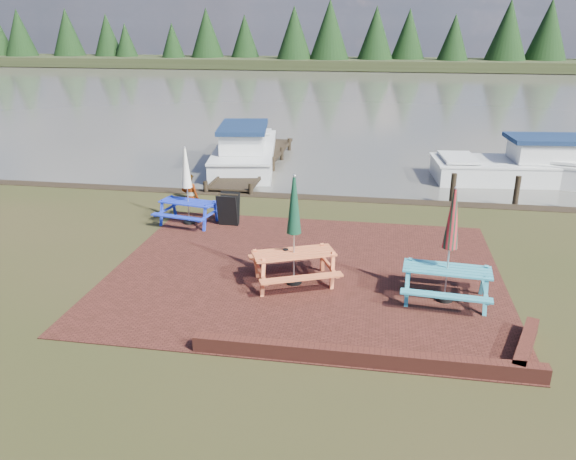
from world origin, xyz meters
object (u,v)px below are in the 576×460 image
at_px(picnic_table_teal, 448,263).
at_px(chalkboard, 229,209).
at_px(jetty, 255,162).
at_px(person, 189,174).
at_px(boat_jetty, 245,152).
at_px(picnic_table_blue, 188,198).
at_px(boat_near, 532,167).
at_px(picnic_table_red, 294,248).

xyz_separation_m(picnic_table_teal, chalkboard, (-5.71, 3.82, -0.38)).
relative_size(jetty, person, 5.33).
height_order(picnic_table_teal, boat_jetty, picnic_table_teal).
distance_m(picnic_table_blue, person, 2.53).
xyz_separation_m(picnic_table_blue, boat_near, (11.08, 7.28, -0.42)).
height_order(chalkboard, person, person).
height_order(picnic_table_blue, chalkboard, picnic_table_blue).
relative_size(picnic_table_blue, boat_jetty, 0.31).
bearing_deg(picnic_table_teal, person, 146.37).
height_order(boat_jetty, person, person).
relative_size(picnic_table_teal, picnic_table_blue, 1.10).
xyz_separation_m(picnic_table_teal, picnic_table_blue, (-6.89, 3.75, -0.08)).
distance_m(picnic_table_red, boat_jetty, 12.01).
distance_m(jetty, boat_jetty, 0.76).
distance_m(picnic_table_teal, jetty, 13.02).
bearing_deg(jetty, picnic_table_red, -73.03).
height_order(picnic_table_blue, person, picnic_table_blue).
relative_size(picnic_table_red, picnic_table_blue, 1.11).
relative_size(jetty, boat_jetty, 1.25).
bearing_deg(picnic_table_red, jetty, 83.89).
distance_m(picnic_table_teal, picnic_table_blue, 7.84).
distance_m(picnic_table_red, boat_near, 13.07).
bearing_deg(boat_near, jetty, 83.64).
bearing_deg(picnic_table_blue, boat_jetty, 102.78).
bearing_deg(chalkboard, person, 132.00).
distance_m(picnic_table_blue, chalkboard, 1.22).
bearing_deg(person, picnic_table_teal, 153.73).
distance_m(chalkboard, boat_jetty, 7.97).
distance_m(chalkboard, person, 3.07).
bearing_deg(jetty, chalkboard, -83.24).
xyz_separation_m(chalkboard, jetty, (-0.88, 7.39, -0.37)).
relative_size(chalkboard, boat_jetty, 0.13).
xyz_separation_m(chalkboard, boat_near, (9.90, 7.21, -0.12)).
height_order(picnic_table_teal, chalkboard, picnic_table_teal).
distance_m(picnic_table_blue, boat_jetty, 7.93).
bearing_deg(boat_near, picnic_table_blue, 117.90).
bearing_deg(boat_jetty, person, -104.97).
bearing_deg(person, picnic_table_blue, 120.73).
xyz_separation_m(picnic_table_teal, person, (-7.68, 6.15, -0.01)).
relative_size(picnic_table_blue, jetty, 0.25).
relative_size(picnic_table_teal, boat_jetty, 0.34).
bearing_deg(picnic_table_blue, picnic_table_teal, -17.51).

